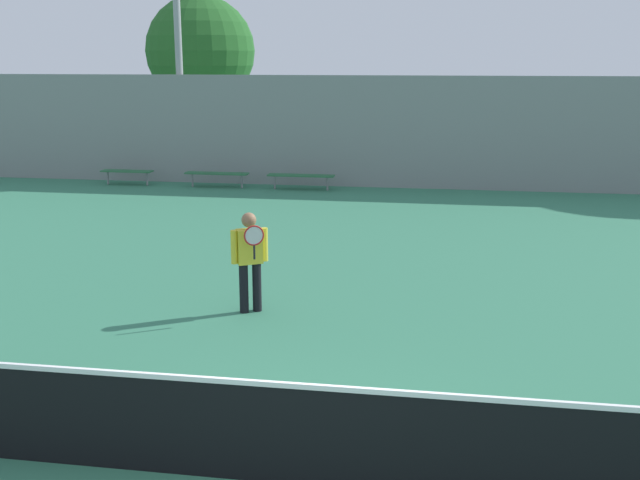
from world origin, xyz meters
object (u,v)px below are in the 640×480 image
tree_green_tall (200,52)px  bench_courtside_near (217,174)px  bench_courtside_far (127,172)px  bench_adjacent_court (301,176)px  tennis_net (314,435)px  tennis_player (250,256)px

tree_green_tall → bench_courtside_near: bearing=-68.6°
bench_courtside_near → tree_green_tall: bearing=111.4°
bench_courtside_far → bench_adjacent_court: 5.52m
tennis_net → bench_courtside_near: bearing=109.9°
tennis_net → tennis_player: bearing=111.0°
bench_courtside_near → tree_green_tall: 7.20m
bench_courtside_far → tree_green_tall: (0.64, 5.76, 3.68)m
bench_courtside_far → tree_green_tall: size_ratio=0.26×
tennis_net → bench_adjacent_court: (-3.09, 15.76, -0.11)m
tennis_net → tree_green_tall: bearing=110.3°
tennis_net → bench_courtside_far: (-8.60, 15.76, -0.11)m
bench_courtside_near → bench_courtside_far: size_ratio=1.21×
bench_adjacent_court → bench_courtside_near: bearing=180.0°
bench_adjacent_court → tennis_player: bearing=-83.4°
bench_adjacent_court → tree_green_tall: bearing=130.2°
bench_courtside_near → tree_green_tall: (-2.26, 5.76, 3.68)m
tennis_net → bench_courtside_far: tennis_net is taller
bench_courtside_near → tree_green_tall: size_ratio=0.32×
tennis_net → tennis_player: (-1.80, 4.67, 0.38)m
tennis_player → bench_courtside_near: size_ratio=0.81×
bench_adjacent_court → tennis_net: bearing=-78.9°
tennis_player → bench_courtside_near: tennis_player is taller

